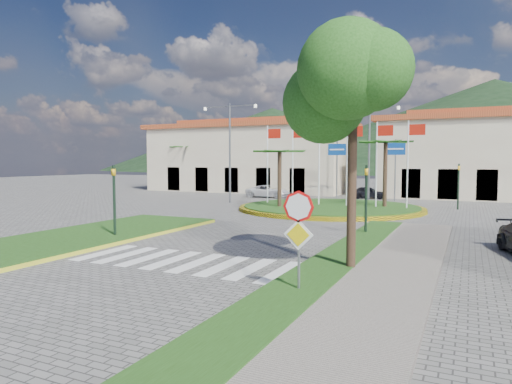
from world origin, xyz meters
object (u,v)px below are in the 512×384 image
at_px(deciduous_tree, 353,101).
at_px(white_van, 268,191).
at_px(roundabout_island, 330,207).
at_px(car_dark_a, 368,193).
at_px(car_dark_b, 475,193).
at_px(stop_sign, 299,225).

height_order(deciduous_tree, white_van, deciduous_tree).
distance_m(roundabout_island, white_van, 11.49).
distance_m(car_dark_a, car_dark_b, 9.70).
xyz_separation_m(stop_sign, car_dark_b, (4.24, 35.00, -1.26)).
height_order(stop_sign, car_dark_a, stop_sign).
xyz_separation_m(roundabout_island, stop_sign, (4.90, -20.04, 1.62)).
distance_m(roundabout_island, car_dark_a, 10.68).
relative_size(deciduous_tree, car_dark_b, 2.13).
bearing_deg(car_dark_a, white_van, 99.25).
bearing_deg(white_van, roundabout_island, -135.18).
height_order(stop_sign, white_van, stop_sign).
relative_size(roundabout_island, deciduous_tree, 1.87).
bearing_deg(roundabout_island, white_van, 135.82).
bearing_deg(car_dark_b, deciduous_tree, -171.63).
bearing_deg(white_van, deciduous_tree, -152.23).
bearing_deg(stop_sign, car_dark_a, 98.25).
bearing_deg(deciduous_tree, stop_sign, -101.18).
relative_size(white_van, car_dark_a, 1.27).
xyz_separation_m(roundabout_island, car_dark_b, (9.14, 14.97, 0.35)).
relative_size(white_van, car_dark_b, 1.28).
distance_m(stop_sign, car_dark_b, 35.28).
xyz_separation_m(stop_sign, car_dark_a, (-4.45, 30.70, -1.24)).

